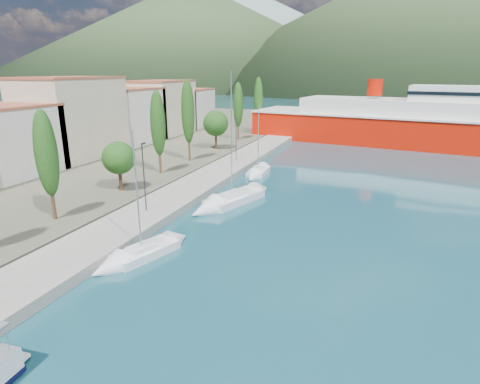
% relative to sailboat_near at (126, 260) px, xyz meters
% --- Properties ---
extents(ground, '(1400.00, 1400.00, 0.00)m').
position_rel_sailboat_near_xyz_m(ground, '(5.39, 114.01, -0.27)').
color(ground, '#1A4C59').
extents(quay, '(5.00, 88.00, 0.80)m').
position_rel_sailboat_near_xyz_m(quay, '(-3.61, 20.01, 0.13)').
color(quay, gray).
rests_on(quay, ground).
extents(land_strip, '(70.00, 148.00, 0.70)m').
position_rel_sailboat_near_xyz_m(land_strip, '(-41.61, 30.01, 0.08)').
color(land_strip, '#565644').
rests_on(land_strip, ground).
extents(town_buildings, '(9.20, 69.20, 11.30)m').
position_rel_sailboat_near_xyz_m(town_buildings, '(-26.61, 30.92, 5.29)').
color(town_buildings, beige).
rests_on(town_buildings, land_strip).
extents(tree_row, '(4.01, 64.15, 11.05)m').
position_rel_sailboat_near_xyz_m(tree_row, '(-9.79, 27.75, 5.63)').
color(tree_row, '#47301E').
rests_on(tree_row, land_strip).
extents(lamp_posts, '(0.15, 46.19, 6.06)m').
position_rel_sailboat_near_xyz_m(lamp_posts, '(-3.61, 7.84, 3.81)').
color(lamp_posts, '#2D2D33').
rests_on(lamp_posts, quay).
extents(sailboat_near, '(4.07, 7.18, 9.89)m').
position_rel_sailboat_near_xyz_m(sailboat_near, '(0.00, 0.00, 0.00)').
color(sailboat_near, silver).
rests_on(sailboat_near, ground).
extents(sailboat_mid, '(5.43, 9.84, 13.73)m').
position_rel_sailboat_near_xyz_m(sailboat_mid, '(1.34, 13.11, 0.05)').
color(sailboat_mid, silver).
rests_on(sailboat_mid, ground).
extents(sailboat_far, '(2.43, 6.59, 9.53)m').
position_rel_sailboat_near_xyz_m(sailboat_far, '(0.88, 25.49, 0.00)').
color(sailboat_far, silver).
rests_on(sailboat_far, ground).
extents(ferry, '(61.27, 20.57, 11.94)m').
position_rel_sailboat_near_xyz_m(ferry, '(21.23, 56.54, 3.36)').
color(ferry, red).
rests_on(ferry, ground).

